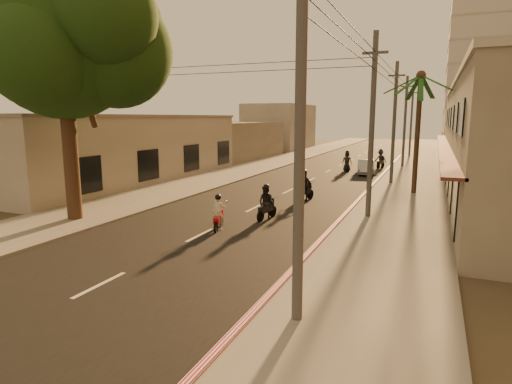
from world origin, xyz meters
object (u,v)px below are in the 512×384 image
palm_tree (421,83)px  parked_car (366,167)px  scooter_red (218,214)px  broadleaf_tree (71,40)px  scooter_far_a (347,162)px  scooter_far_b (381,159)px  scooter_mid_a (266,203)px  scooter_mid_b (304,187)px

palm_tree → parked_car: palm_tree is taller
scooter_red → parked_car: bearing=66.4°
broadleaf_tree → parked_car: (10.17, 22.93, -7.83)m
scooter_far_a → scooter_far_b: 4.82m
scooter_mid_a → parked_car: bearing=92.7°
broadleaf_tree → scooter_far_b: size_ratio=6.27×
scooter_mid_a → scooter_far_a: size_ratio=0.92×
palm_tree → parked_car: (-4.44, 9.07, -6.50)m
scooter_far_b → parked_car: 5.50m
parked_car → broadleaf_tree: bearing=-124.0°
parked_car → palm_tree: bearing=-74.0°
palm_tree → scooter_far_a: 13.74m
scooter_far_b → parked_car: (-0.65, -5.46, -0.24)m
palm_tree → scooter_mid_a: (-6.41, -10.21, -6.34)m
palm_tree → scooter_far_a: size_ratio=4.15×
scooter_mid_b → scooter_far_b: bearing=98.5°
palm_tree → scooter_red: bearing=-120.9°
broadleaf_tree → scooter_far_a: size_ratio=6.12×
scooter_red → scooter_mid_a: size_ratio=0.90×
palm_tree → scooter_red: 16.29m
scooter_mid_b → scooter_far_a: bearing=106.3°
scooter_far_b → broadleaf_tree: bearing=-97.0°
scooter_far_a → parked_car: bearing=-48.3°
parked_car → scooter_far_a: bearing=134.3°
scooter_mid_a → scooter_far_b: size_ratio=0.94×
scooter_far_a → scooter_mid_b: bearing=-101.5°
scooter_far_b → scooter_far_a: bearing=-108.3°
scooter_far_a → scooter_far_b: (2.56, 4.08, -0.01)m
scooter_mid_a → scooter_mid_b: bearing=94.3°
scooter_red → scooter_far_a: size_ratio=0.83×
scooter_mid_a → scooter_mid_b: 5.34m
broadleaf_tree → scooter_red: broadleaf_tree is taller
scooter_far_a → palm_tree: bearing=-71.4°
scooter_mid_b → scooter_mid_a: bearing=-79.1°
broadleaf_tree → palm_tree: 20.18m
broadleaf_tree → scooter_far_a: (8.25, 24.30, -7.58)m
palm_tree → scooter_red: palm_tree is taller
palm_tree → scooter_red: size_ratio=5.00×
palm_tree → scooter_mid_a: palm_tree is taller
scooter_mid_a → scooter_far_b: 24.88m
scooter_red → scooter_far_a: 23.33m
scooter_mid_b → parked_car: 14.04m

